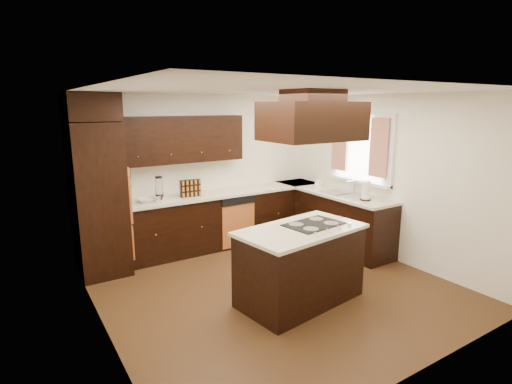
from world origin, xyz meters
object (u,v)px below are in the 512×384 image
Objects in this scene: oven_column at (98,200)px; spice_rack at (190,188)px; island at (300,266)px; range_hood at (312,121)px.

spice_rack is at bearing 2.60° from oven_column.
island is 4.50× the size of spice_rack.
spice_rack is (-0.48, 2.32, -1.11)m from range_hood.
range_hood is (1.88, -2.25, 1.10)m from oven_column.
oven_column is at bearing 129.74° from range_hood.
oven_column reaches higher than spice_rack.
oven_column is 2.02× the size of range_hood.
range_hood reaches higher than oven_column.
island is 2.37m from spice_rack.
oven_column reaches higher than island.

